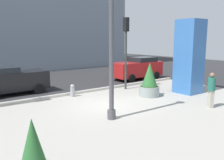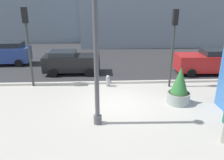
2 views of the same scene
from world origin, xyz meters
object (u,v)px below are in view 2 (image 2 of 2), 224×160
(potted_plant_by_pillar, at_px, (179,88))
(traffic_light_corner, at_px, (27,35))
(fire_hydrant, at_px, (108,81))
(car_far_lane, at_px, (207,61))
(traffic_light_far_side, at_px, (174,36))
(lamp_post, at_px, (96,52))
(car_curb_east, at_px, (71,62))
(car_intersection, at_px, (7,53))

(potted_plant_by_pillar, bearing_deg, traffic_light_corner, 160.40)
(fire_hydrant, height_order, traffic_light_corner, traffic_light_corner)
(fire_hydrant, xyz_separation_m, car_far_lane, (7.45, 2.28, 0.56))
(traffic_light_far_side, bearing_deg, lamp_post, -136.34)
(traffic_light_corner, xyz_separation_m, traffic_light_far_side, (8.73, -0.58, -0.06))
(potted_plant_by_pillar, distance_m, car_curb_east, 8.42)
(lamp_post, xyz_separation_m, traffic_light_far_side, (4.54, 4.33, -0.07))
(fire_hydrant, distance_m, car_far_lane, 7.82)
(car_far_lane, bearing_deg, car_curb_east, 176.67)
(traffic_light_far_side, bearing_deg, car_curb_east, 154.51)
(car_far_lane, xyz_separation_m, car_intersection, (-15.83, 3.33, 0.03))
(lamp_post, xyz_separation_m, car_intersection, (-7.75, 10.20, -2.30))
(potted_plant_by_pillar, bearing_deg, lamp_post, -156.21)
(lamp_post, bearing_deg, traffic_light_far_side, 43.66)
(car_intersection, bearing_deg, potted_plant_by_pillar, -34.60)
(fire_hydrant, relative_size, car_intersection, 0.19)
(traffic_light_far_side, bearing_deg, potted_plant_by_pillar, -95.80)
(lamp_post, relative_size, car_far_lane, 1.51)
(potted_plant_by_pillar, relative_size, traffic_light_far_side, 0.42)
(car_curb_east, xyz_separation_m, car_intersection, (-5.73, 2.74, 0.08))
(traffic_light_far_side, distance_m, car_curb_east, 7.63)
(car_intersection, bearing_deg, fire_hydrant, -33.82)
(traffic_light_corner, distance_m, car_intersection, 6.78)
(traffic_light_far_side, height_order, car_intersection, traffic_light_far_side)
(car_far_lane, bearing_deg, potted_plant_by_pillar, -127.28)
(traffic_light_far_side, xyz_separation_m, car_far_lane, (3.54, 2.54, -2.26))
(fire_hydrant, xyz_separation_m, traffic_light_corner, (-4.82, 0.32, 2.89))
(traffic_light_corner, height_order, car_far_lane, traffic_light_corner)
(lamp_post, distance_m, car_curb_east, 8.09)
(fire_hydrant, bearing_deg, potted_plant_by_pillar, -36.35)
(traffic_light_corner, relative_size, car_far_lane, 1.09)
(lamp_post, distance_m, fire_hydrant, 5.46)
(traffic_light_far_side, distance_m, car_intersection, 13.80)
(fire_hydrant, bearing_deg, car_far_lane, 17.04)
(potted_plant_by_pillar, xyz_separation_m, traffic_light_corner, (-8.48, 3.02, 2.38))
(car_intersection, bearing_deg, car_far_lane, -11.87)
(fire_hydrant, xyz_separation_m, car_curb_east, (-2.65, 2.87, 0.51))
(potted_plant_by_pillar, height_order, traffic_light_far_side, traffic_light_far_side)
(traffic_light_corner, relative_size, traffic_light_far_side, 1.02)
(car_far_lane, bearing_deg, car_intersection, 168.13)
(traffic_light_corner, height_order, traffic_light_far_side, traffic_light_corner)
(fire_hydrant, distance_m, traffic_light_corner, 5.63)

